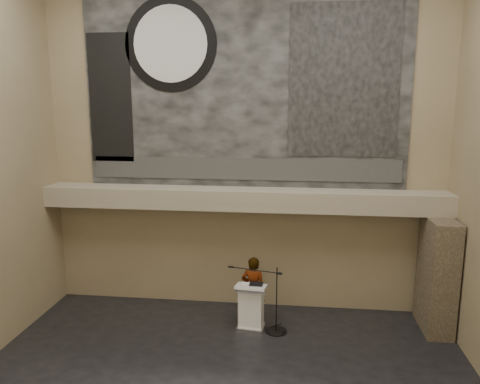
# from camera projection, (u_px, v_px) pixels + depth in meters

# --- Properties ---
(wall_back) EXTENTS (10.00, 0.02, 8.50)m
(wall_back) POSITION_uv_depth(u_px,v_px,m) (244.00, 145.00, 11.74)
(wall_back) COLOR #7F7151
(wall_back) RESTS_ON floor
(wall_front) EXTENTS (10.00, 0.02, 8.50)m
(wall_front) POSITION_uv_depth(u_px,v_px,m) (139.00, 233.00, 3.94)
(wall_front) COLOR #7F7151
(wall_front) RESTS_ON floor
(soffit) EXTENTS (10.00, 0.80, 0.50)m
(soffit) POSITION_uv_depth(u_px,v_px,m) (242.00, 199.00, 11.60)
(soffit) COLOR gray
(soffit) RESTS_ON wall_back
(sprinkler_left) EXTENTS (0.04, 0.04, 0.06)m
(sprinkler_left) POSITION_uv_depth(u_px,v_px,m) (179.00, 208.00, 11.79)
(sprinkler_left) COLOR #B2893D
(sprinkler_left) RESTS_ON soffit
(sprinkler_right) EXTENTS (0.04, 0.04, 0.06)m
(sprinkler_right) POSITION_uv_depth(u_px,v_px,m) (319.00, 212.00, 11.38)
(sprinkler_right) COLOR #B2893D
(sprinkler_right) RESTS_ON soffit
(banner) EXTENTS (8.00, 0.05, 5.00)m
(banner) POSITION_uv_depth(u_px,v_px,m) (244.00, 86.00, 11.43)
(banner) COLOR black
(banner) RESTS_ON wall_back
(banner_text_strip) EXTENTS (7.76, 0.02, 0.55)m
(banner_text_strip) POSITION_uv_depth(u_px,v_px,m) (243.00, 169.00, 11.79)
(banner_text_strip) COLOR #2D2D2D
(banner_text_strip) RESTS_ON banner
(banner_clock_rim) EXTENTS (2.30, 0.02, 2.30)m
(banner_clock_rim) POSITION_uv_depth(u_px,v_px,m) (170.00, 44.00, 11.41)
(banner_clock_rim) COLOR black
(banner_clock_rim) RESTS_ON banner
(banner_clock_face) EXTENTS (1.84, 0.02, 1.84)m
(banner_clock_face) POSITION_uv_depth(u_px,v_px,m) (170.00, 44.00, 11.39)
(banner_clock_face) COLOR silver
(banner_clock_face) RESTS_ON banner
(banner_building_print) EXTENTS (2.60, 0.02, 3.60)m
(banner_building_print) POSITION_uv_depth(u_px,v_px,m) (344.00, 81.00, 11.09)
(banner_building_print) COLOR black
(banner_building_print) RESTS_ON banner
(banner_brick_print) EXTENTS (1.10, 0.02, 3.20)m
(banner_brick_print) POSITION_uv_depth(u_px,v_px,m) (110.00, 98.00, 11.84)
(banner_brick_print) COLOR black
(banner_brick_print) RESTS_ON banner
(stone_pier) EXTENTS (0.60, 1.40, 2.70)m
(stone_pier) POSITION_uv_depth(u_px,v_px,m) (437.00, 274.00, 10.93)
(stone_pier) COLOR #3F3426
(stone_pier) RESTS_ON floor
(lectern) EXTENTS (0.76, 0.58, 1.13)m
(lectern) POSITION_uv_depth(u_px,v_px,m) (251.00, 307.00, 11.05)
(lectern) COLOR silver
(lectern) RESTS_ON floor
(binder) EXTENTS (0.32, 0.26, 0.04)m
(binder) POSITION_uv_depth(u_px,v_px,m) (256.00, 284.00, 10.95)
(binder) COLOR black
(binder) RESTS_ON lectern
(papers) EXTENTS (0.29, 0.35, 0.00)m
(papers) POSITION_uv_depth(u_px,v_px,m) (246.00, 285.00, 10.96)
(papers) COLOR white
(papers) RESTS_ON lectern
(speaker_person) EXTENTS (0.64, 0.46, 1.63)m
(speaker_person) POSITION_uv_depth(u_px,v_px,m) (253.00, 289.00, 11.45)
(speaker_person) COLOR silver
(speaker_person) RESTS_ON floor
(mic_stand) EXTENTS (1.43, 0.56, 1.59)m
(mic_stand) POSITION_uv_depth(u_px,v_px,m) (274.00, 322.00, 10.99)
(mic_stand) COLOR black
(mic_stand) RESTS_ON floor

